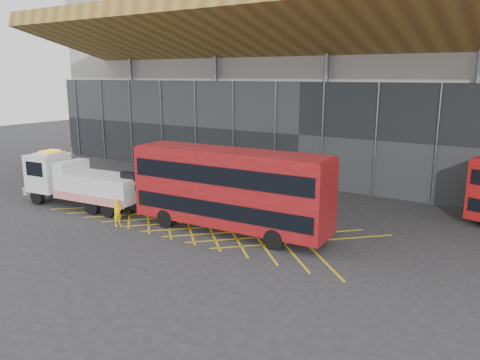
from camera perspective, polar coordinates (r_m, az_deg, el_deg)
The scene contains 6 objects.
ground_plane at distance 28.92m, azimuth -6.64°, elevation -4.48°, with size 120.00×120.00×0.00m, color #262729.
road_markings at distance 27.96m, azimuth -4.10°, elevation -5.01°, with size 19.96×7.16×0.01m.
construction_building at distance 42.62m, azimuth 11.55°, elevation 13.10°, with size 55.00×23.97×18.00m.
recovery_truck at distance 32.28m, azimuth -18.88°, elevation -0.21°, with size 10.40×3.25×3.61m.
bus_towed at distance 25.32m, azimuth -1.28°, elevation -0.90°, with size 11.38×3.20×4.58m.
worker at distance 27.81m, azimuth -14.71°, elevation -3.79°, with size 0.59×0.38×1.61m, color yellow.
Camera 1 is at (17.77, -21.17, 8.50)m, focal length 35.00 mm.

